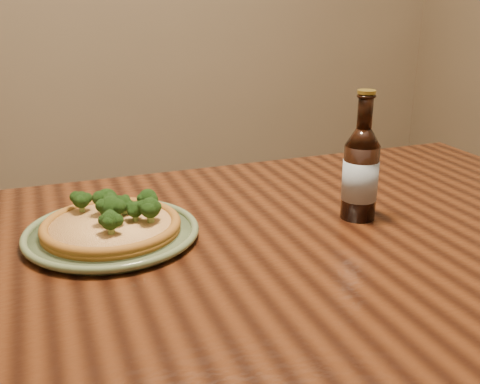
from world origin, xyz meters
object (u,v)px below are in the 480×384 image
object	(u,v)px
table	(236,291)
plate	(112,233)
beer_bottle	(361,172)
pizza	(113,223)

from	to	relation	value
table	plate	distance (m)	0.25
plate	beer_bottle	size ratio (longest dim) A/B	1.25
table	plate	world-z (taller)	plate
pizza	beer_bottle	xyz separation A→B (m)	(0.46, -0.07, 0.06)
table	plate	bearing A→B (deg)	152.33
pizza	beer_bottle	bearing A→B (deg)	-8.67
table	plate	xyz separation A→B (m)	(-0.20, 0.10, 0.10)
plate	pizza	xyz separation A→B (m)	(0.00, 0.00, 0.02)
table	pizza	xyz separation A→B (m)	(-0.19, 0.11, 0.12)
beer_bottle	plate	bearing A→B (deg)	177.02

